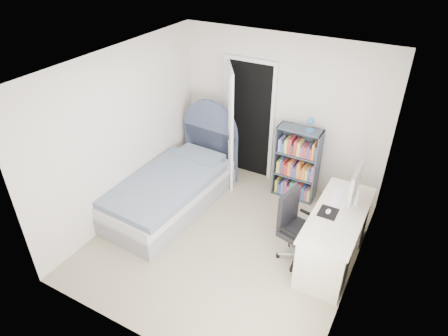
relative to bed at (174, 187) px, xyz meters
The scene contains 8 objects.
room_shell 1.51m from the bed, 17.54° to the right, with size 3.50×3.70×2.60m.
door 1.47m from the bed, 68.88° to the left, with size 0.92×0.71×2.06m.
bed is the anchor object (origin of this frame).
nightstand 1.20m from the bed, 89.52° to the left, with size 0.38×0.38×0.56m.
floor_lamp 1.29m from the bed, 74.62° to the left, with size 0.21×0.21×1.48m.
bookcase 1.96m from the bed, 35.49° to the left, with size 0.68×0.29×1.44m.
desk 2.52m from the bed, ahead, with size 0.62×1.55×1.27m.
office_chair 2.07m from the bed, ahead, with size 0.54×0.56×1.00m.
Camera 1 is at (2.02, -3.74, 3.88)m, focal length 32.00 mm.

